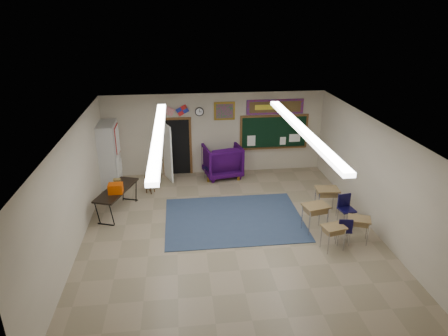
{
  "coord_description": "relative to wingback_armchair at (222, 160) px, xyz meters",
  "views": [
    {
      "loc": [
        -1.28,
        -9.43,
        5.84
      ],
      "look_at": [
        -0.01,
        1.5,
        1.36
      ],
      "focal_mm": 32.0,
      "sensor_mm": 36.0,
      "label": 1
    }
  ],
  "objects": [
    {
      "name": "floor",
      "position": [
        -0.21,
        -4.11,
        -0.6
      ],
      "size": [
        9.0,
        9.0,
        0.0
      ],
      "primitive_type": "plane",
      "color": "gray",
      "rests_on": "ground"
    },
    {
      "name": "student_desk_back_left",
      "position": [
        2.29,
        -5.14,
        -0.22
      ],
      "size": [
        0.64,
        0.54,
        0.68
      ],
      "rotation": [
        0.0,
        0.0,
        0.23
      ],
      "color": "olive",
      "rests_on": "floor"
    },
    {
      "name": "wall_clock",
      "position": [
        -0.76,
        0.36,
        1.75
      ],
      "size": [
        0.32,
        0.05,
        0.32
      ],
      "color": "black",
      "rests_on": "back_wall"
    },
    {
      "name": "chalkboard",
      "position": [
        1.99,
        0.35,
        0.86
      ],
      "size": [
        2.55,
        0.14,
        1.3
      ],
      "color": "brown",
      "rests_on": "back_wall"
    },
    {
      "name": "student_desk_front_left",
      "position": [
        2.12,
        -4.21,
        -0.15
      ],
      "size": [
        0.76,
        0.63,
        0.8
      ],
      "rotation": [
        0.0,
        0.0,
        0.21
      ],
      "color": "olive",
      "rests_on": "floor"
    },
    {
      "name": "right_wall",
      "position": [
        3.79,
        -4.11,
        0.9
      ],
      "size": [
        0.04,
        9.0,
        3.0
      ],
      "primitive_type": "cube",
      "color": "#C1B59D",
      "rests_on": "floor"
    },
    {
      "name": "student_desk_front_right",
      "position": [
        2.8,
        -3.23,
        -0.15
      ],
      "size": [
        0.71,
        0.55,
        0.81
      ],
      "rotation": [
        0.0,
        0.0,
        -0.07
      ],
      "color": "olive",
      "rests_on": "floor"
    },
    {
      "name": "wingback_armchair",
      "position": [
        0.0,
        0.0,
        0.0
      ],
      "size": [
        1.5,
        1.53,
        1.2
      ],
      "primitive_type": "imported",
      "rotation": [
        0.0,
        0.0,
        3.32
      ],
      "color": "#250538",
      "rests_on": "floor"
    },
    {
      "name": "student_chair_reading",
      "position": [
        -0.44,
        -0.29,
        -0.19
      ],
      "size": [
        0.57,
        0.57,
        0.83
      ],
      "primitive_type": null,
      "rotation": [
        0.0,
        0.0,
        3.71
      ],
      "color": "black",
      "rests_on": "floor"
    },
    {
      "name": "student_desk_back_right",
      "position": [
        3.09,
        -4.84,
        -0.22
      ],
      "size": [
        0.69,
        0.61,
        0.69
      ],
      "rotation": [
        0.0,
        0.0,
        -0.38
      ],
      "color": "olive",
      "rests_on": "floor"
    },
    {
      "name": "wall_flags",
      "position": [
        -1.61,
        0.33,
        1.88
      ],
      "size": [
        1.16,
        0.06,
        0.7
      ],
      "primitive_type": null,
      "color": "red",
      "rests_on": "back_wall"
    },
    {
      "name": "student_chair_desk_b",
      "position": [
        3.14,
        -3.94,
        -0.17
      ],
      "size": [
        0.5,
        0.5,
        0.87
      ],
      "primitive_type": null,
      "rotation": [
        0.0,
        0.0,
        0.16
      ],
      "color": "black",
      "rests_on": "floor"
    },
    {
      "name": "student_chair_desk_a",
      "position": [
        2.65,
        -4.89,
        -0.2
      ],
      "size": [
        0.45,
        0.45,
        0.8
      ],
      "primitive_type": null,
      "rotation": [
        0.0,
        0.0,
        3.0
      ],
      "color": "black",
      "rests_on": "floor"
    },
    {
      "name": "bulletin_board",
      "position": [
        1.99,
        0.36,
        1.85
      ],
      "size": [
        2.1,
        0.05,
        0.55
      ],
      "color": "#AE110E",
      "rests_on": "back_wall"
    },
    {
      "name": "ceiling",
      "position": [
        -0.21,
        -4.11,
        2.4
      ],
      "size": [
        8.0,
        9.0,
        0.04
      ],
      "primitive_type": "cube",
      "color": "silver",
      "rests_on": "back_wall"
    },
    {
      "name": "left_wall",
      "position": [
        -4.21,
        -4.11,
        0.9
      ],
      "size": [
        0.04,
        9.0,
        3.0
      ],
      "primitive_type": "cube",
      "color": "#C1B59D",
      "rests_on": "floor"
    },
    {
      "name": "doorway",
      "position": [
        -1.71,
        0.24,
        0.46
      ],
      "size": [
        1.1,
        0.89,
        2.16
      ],
      "color": "black",
      "rests_on": "back_wall"
    },
    {
      "name": "wooden_stool",
      "position": [
        -2.55,
        -1.19,
        -0.29
      ],
      "size": [
        0.34,
        0.34,
        0.6
      ],
      "color": "#4C2C16",
      "rests_on": "floor"
    },
    {
      "name": "fluorescent_strips",
      "position": [
        -0.21,
        -4.11,
        2.34
      ],
      "size": [
        3.86,
        6.0,
        0.1
      ],
      "primitive_type": null,
      "color": "white",
      "rests_on": "ceiling"
    },
    {
      "name": "framed_art_print",
      "position": [
        0.14,
        0.36,
        1.75
      ],
      "size": [
        0.75,
        0.05,
        0.65
      ],
      "color": "olive",
      "rests_on": "back_wall"
    },
    {
      "name": "storage_cabinet",
      "position": [
        -3.93,
        -0.26,
        0.5
      ],
      "size": [
        0.59,
        1.25,
        2.2
      ],
      "color": "#BABAB5",
      "rests_on": "floor"
    },
    {
      "name": "area_rug",
      "position": [
        -0.01,
        -3.31,
        -0.59
      ],
      "size": [
        4.0,
        3.0,
        0.02
      ],
      "primitive_type": "cube",
      "color": "#2D3C55",
      "rests_on": "floor"
    },
    {
      "name": "front_wall",
      "position": [
        -0.21,
        -8.61,
        0.9
      ],
      "size": [
        8.0,
        0.04,
        3.0
      ],
      "primitive_type": "cube",
      "color": "#C1B59D",
      "rests_on": "floor"
    },
    {
      "name": "back_wall",
      "position": [
        -0.21,
        0.39,
        0.9
      ],
      "size": [
        8.0,
        0.04,
        3.0
      ],
      "primitive_type": "cube",
      "color": "#C1B59D",
      "rests_on": "floor"
    },
    {
      "name": "folding_table",
      "position": [
        -3.44,
        -2.46,
        -0.19
      ],
      "size": [
        1.19,
        1.94,
        1.05
      ],
      "rotation": [
        0.0,
        0.0,
        -0.34
      ],
      "color": "black",
      "rests_on": "floor"
    }
  ]
}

